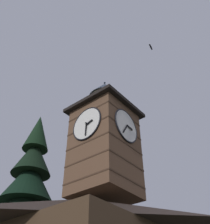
# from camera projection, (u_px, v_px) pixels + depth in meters

# --- Properties ---
(clock_tower) EXTENTS (4.23, 4.23, 9.45)m
(clock_tower) POSITION_uv_depth(u_px,v_px,m) (105.00, 141.00, 18.74)
(clock_tower) COLOR brown
(clock_tower) RESTS_ON building_main
(flying_bird_high) EXTENTS (0.73, 0.27, 0.10)m
(flying_bird_high) POSITION_uv_depth(u_px,v_px,m) (151.00, 47.00, 26.61)
(flying_bird_high) COLOR black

